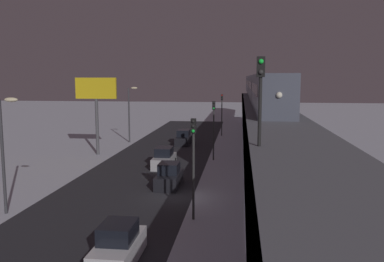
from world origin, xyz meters
TOP-DOWN VIEW (x-y plane):
  - ground_plane at (0.00, 0.00)m, footprint 240.00×240.00m
  - avenue_asphalt at (4.20, 0.00)m, footprint 11.00×106.56m
  - elevated_railway at (-7.34, -0.00)m, footprint 5.00×106.56m
  - subway_train at (-7.44, -36.83)m, footprint 2.94×74.07m
  - rail_signal at (-5.62, 10.85)m, footprint 0.36×0.41m
  - sedan_silver at (2.80, -10.21)m, footprint 1.91×4.59m
  - sedan_black at (1.00, -2.93)m, footprint 1.80×4.08m
  - sedan_white at (1.00, 11.03)m, footprint 1.80×4.23m
  - sedan_black_2 at (2.80, -24.22)m, footprint 1.80×4.71m
  - traffic_light_near at (-1.90, 4.64)m, footprint 0.32×0.44m
  - traffic_light_mid at (-1.90, -14.12)m, footprint 0.32×0.44m
  - traffic_light_far at (-1.90, -32.87)m, footprint 0.32×0.44m
  - commercial_billboard at (11.70, -15.73)m, footprint 4.80×0.36m
  - street_lamp_near at (10.27, 5.00)m, footprint 1.35×0.44m
  - street_lamp_far at (10.27, -25.00)m, footprint 1.35×0.44m

SIDE VIEW (x-z plane):
  - ground_plane at x=0.00m, z-range 0.00..0.00m
  - avenue_asphalt at x=4.20m, z-range 0.00..0.01m
  - sedan_silver at x=2.80m, z-range -0.20..1.77m
  - sedan_white at x=1.00m, z-range -0.19..1.78m
  - sedan_black_2 at x=2.80m, z-range -0.19..1.78m
  - sedan_black at x=1.00m, z-range -0.19..1.78m
  - traffic_light_near at x=-1.90m, z-range 1.00..7.40m
  - traffic_light_mid at x=-1.90m, z-range 1.00..7.40m
  - traffic_light_far at x=-1.90m, z-range 1.00..7.40m
  - street_lamp_near at x=10.27m, z-range 0.99..8.64m
  - street_lamp_far at x=10.27m, z-range 0.99..8.64m
  - elevated_railway at x=-7.34m, z-range 2.12..7.92m
  - commercial_billboard at x=11.70m, z-range 2.38..11.28m
  - subway_train at x=-7.44m, z-range 5.89..9.29m
  - rail_signal at x=-5.62m, z-range 6.53..10.53m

